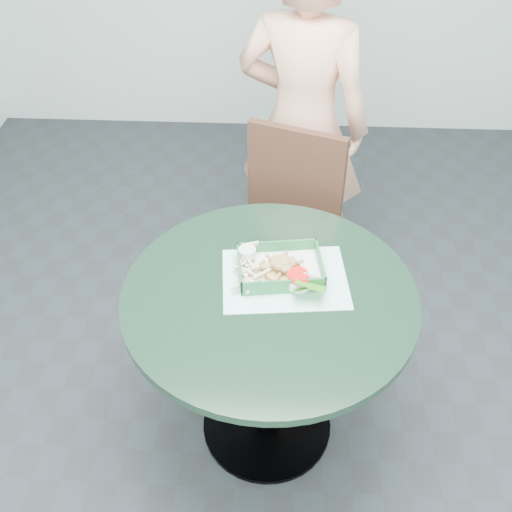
{
  "coord_description": "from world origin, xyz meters",
  "views": [
    {
      "loc": [
        0.02,
        -1.39,
        2.15
      ],
      "look_at": [
        -0.05,
        0.1,
        0.84
      ],
      "focal_mm": 42.0,
      "sensor_mm": 36.0,
      "label": 1
    }
  ],
  "objects_px": {
    "diner_person": "(303,109)",
    "dining_chair": "(294,223)",
    "food_basket": "(280,274)",
    "cafe_table": "(269,331)",
    "crab_sandwich": "(282,270)",
    "sauce_ramekin": "(249,254)"
  },
  "relations": [
    {
      "from": "dining_chair",
      "to": "crab_sandwich",
      "type": "bearing_deg",
      "value": -75.13
    },
    {
      "from": "diner_person",
      "to": "crab_sandwich",
      "type": "distance_m",
      "value": 0.94
    },
    {
      "from": "diner_person",
      "to": "sauce_ramekin",
      "type": "relative_size",
      "value": 30.77
    },
    {
      "from": "diner_person",
      "to": "dining_chair",
      "type": "bearing_deg",
      "value": 102.21
    },
    {
      "from": "dining_chair",
      "to": "crab_sandwich",
      "type": "xyz_separation_m",
      "value": [
        -0.05,
        -0.6,
        0.27
      ]
    },
    {
      "from": "cafe_table",
      "to": "crab_sandwich",
      "type": "relative_size",
      "value": 7.74
    },
    {
      "from": "cafe_table",
      "to": "dining_chair",
      "type": "distance_m",
      "value": 0.68
    },
    {
      "from": "food_basket",
      "to": "crab_sandwich",
      "type": "distance_m",
      "value": 0.04
    },
    {
      "from": "dining_chair",
      "to": "diner_person",
      "type": "xyz_separation_m",
      "value": [
        0.03,
        0.33,
        0.37
      ]
    },
    {
      "from": "food_basket",
      "to": "diner_person",
      "type": "bearing_deg",
      "value": 84.88
    },
    {
      "from": "diner_person",
      "to": "crab_sandwich",
      "type": "xyz_separation_m",
      "value": [
        -0.08,
        -0.93,
        -0.1
      ]
    },
    {
      "from": "diner_person",
      "to": "sauce_ramekin",
      "type": "distance_m",
      "value": 0.88
    },
    {
      "from": "crab_sandwich",
      "to": "sauce_ramekin",
      "type": "bearing_deg",
      "value": 144.86
    },
    {
      "from": "sauce_ramekin",
      "to": "crab_sandwich",
      "type": "bearing_deg",
      "value": -35.14
    },
    {
      "from": "dining_chair",
      "to": "diner_person",
      "type": "relative_size",
      "value": 0.52
    },
    {
      "from": "cafe_table",
      "to": "crab_sandwich",
      "type": "xyz_separation_m",
      "value": [
        0.04,
        0.07,
        0.22
      ]
    },
    {
      "from": "dining_chair",
      "to": "food_basket",
      "type": "bearing_deg",
      "value": -75.92
    },
    {
      "from": "crab_sandwich",
      "to": "diner_person",
      "type": "bearing_deg",
      "value": 85.38
    },
    {
      "from": "diner_person",
      "to": "sauce_ramekin",
      "type": "height_order",
      "value": "diner_person"
    },
    {
      "from": "cafe_table",
      "to": "diner_person",
      "type": "xyz_separation_m",
      "value": [
        0.11,
        1.0,
        0.32
      ]
    },
    {
      "from": "diner_person",
      "to": "food_basket",
      "type": "relative_size",
      "value": 6.5
    },
    {
      "from": "cafe_table",
      "to": "food_basket",
      "type": "height_order",
      "value": "food_basket"
    }
  ]
}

